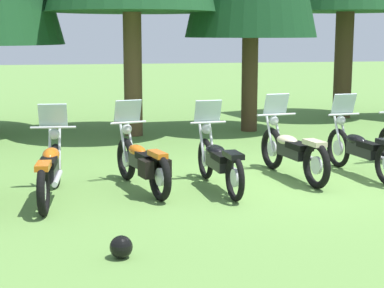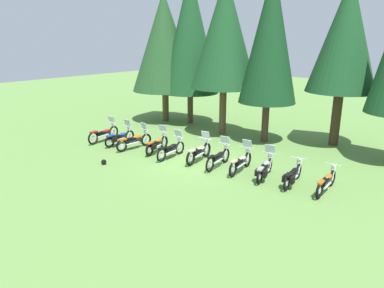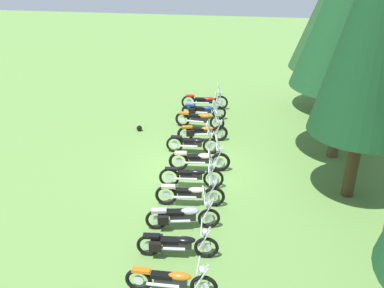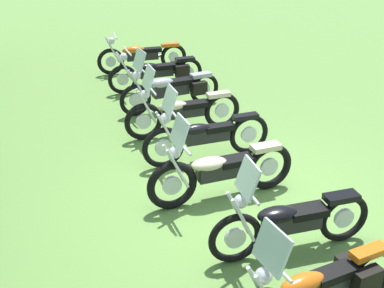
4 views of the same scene
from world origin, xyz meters
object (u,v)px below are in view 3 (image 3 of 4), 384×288
(motorcycle_0, at_px, (205,101))
(motorcycle_1, at_px, (203,110))
(motorcycle_5, at_px, (200,159))
(motorcycle_4, at_px, (194,143))
(motorcycle_2, at_px, (200,119))
(motorcycle_8, at_px, (182,215))
(motorcycle_10, at_px, (172,280))
(motorcycle_6, at_px, (192,175))
(pine_tree_3, at_px, (381,12))
(motorcycle_7, at_px, (191,193))
(motorcycle_9, at_px, (175,244))
(motorcycle_3, at_px, (202,132))
(dropped_helmet, at_px, (139,128))

(motorcycle_0, xyz_separation_m, motorcycle_1, (1.29, 0.09, -0.02))
(motorcycle_1, height_order, motorcycle_5, motorcycle_5)
(motorcycle_4, bearing_deg, motorcycle_2, 89.13)
(motorcycle_8, bearing_deg, motorcycle_5, 77.99)
(motorcycle_4, xyz_separation_m, motorcycle_10, (7.56, 0.83, -0.04))
(motorcycle_6, distance_m, pine_tree_3, 7.59)
(motorcycle_4, distance_m, motorcycle_7, 3.80)
(motorcycle_4, xyz_separation_m, motorcycle_8, (4.99, 0.55, -0.00))
(motorcycle_8, distance_m, motorcycle_9, 1.24)
(motorcycle_3, distance_m, motorcycle_5, 2.61)
(motorcycle_0, height_order, motorcycle_10, motorcycle_0)
(dropped_helmet, bearing_deg, motorcycle_8, 26.56)
(motorcycle_9, bearing_deg, motorcycle_1, 87.60)
(motorcycle_2, bearing_deg, motorcycle_7, -78.34)
(motorcycle_10, bearing_deg, motorcycle_7, 91.07)
(motorcycle_9, bearing_deg, dropped_helmet, 106.18)
(motorcycle_1, bearing_deg, motorcycle_2, -89.55)
(motorcycle_10, bearing_deg, motorcycle_2, 92.94)
(motorcycle_2, height_order, motorcycle_4, motorcycle_2)
(motorcycle_0, bearing_deg, motorcycle_6, -92.60)
(motorcycle_0, distance_m, motorcycle_6, 7.76)
(motorcycle_2, relative_size, motorcycle_4, 1.07)
(motorcycle_5, height_order, motorcycle_6, motorcycle_5)
(motorcycle_3, distance_m, motorcycle_7, 4.96)
(motorcycle_0, xyz_separation_m, motorcycle_3, (3.92, 0.46, -0.02))
(motorcycle_5, distance_m, motorcycle_10, 6.17)
(motorcycle_3, distance_m, pine_tree_3, 8.47)
(motorcycle_5, height_order, dropped_helmet, motorcycle_5)
(motorcycle_5, xyz_separation_m, motorcycle_6, (1.22, -0.07, -0.01))
(dropped_helmet, bearing_deg, motorcycle_0, 142.57)
(motorcycle_7, bearing_deg, motorcycle_9, -96.30)
(motorcycle_0, bearing_deg, motorcycle_1, -94.04)
(motorcycle_10, bearing_deg, motorcycle_9, 96.10)
(motorcycle_0, relative_size, motorcycle_1, 1.09)
(motorcycle_3, distance_m, motorcycle_8, 6.19)
(motorcycle_9, distance_m, motorcycle_10, 1.34)
(motorcycle_0, xyz_separation_m, motorcycle_5, (6.51, 0.81, -0.00))
(motorcycle_3, xyz_separation_m, motorcycle_9, (7.42, 0.48, -0.02))
(motorcycle_1, distance_m, motorcycle_10, 11.42)
(motorcycle_4, relative_size, motorcycle_9, 0.99)
(motorcycle_10, relative_size, dropped_helmet, 8.75)
(motorcycle_8, bearing_deg, motorcycle_9, -99.06)
(motorcycle_5, distance_m, pine_tree_3, 7.56)
(motorcycle_0, bearing_deg, motorcycle_2, -94.43)
(motorcycle_5, xyz_separation_m, motorcycle_8, (3.59, 0.05, -0.01))
(motorcycle_6, bearing_deg, motorcycle_8, -94.09)
(motorcycle_1, distance_m, motorcycle_8, 8.83)
(motorcycle_6, bearing_deg, pine_tree_3, -2.01)
(motorcycle_3, xyz_separation_m, motorcycle_6, (3.81, 0.27, 0.01))
(motorcycle_0, xyz_separation_m, motorcycle_2, (2.51, 0.16, -0.00))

